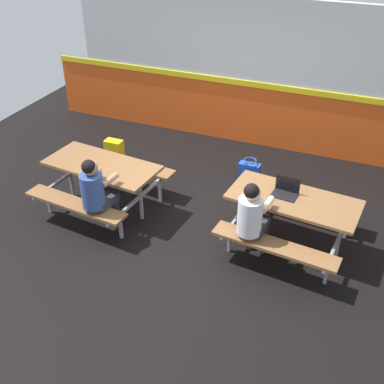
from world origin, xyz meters
The scene contains 9 objects.
ground_plane centered at (0.00, 0.00, -0.01)m, with size 10.00×10.00×0.02m, color black.
accent_backdrop centered at (0.00, 2.77, 1.25)m, with size 8.00×0.14×2.60m.
picnic_table_left centered at (-1.36, -0.14, 0.57)m, with size 1.71×1.70×0.74m.
picnic_table_right centered at (1.36, 0.03, 0.57)m, with size 1.71×1.70×0.74m.
student_nearer centered at (-1.08, -0.72, 0.71)m, with size 0.39×0.54×1.21m.
student_further centered at (0.97, -0.49, 0.71)m, with size 0.39×0.54×1.21m.
laptop_dark centered at (1.24, 0.08, 0.79)m, with size 0.34×0.25×0.22m.
backpack_dark centered at (-1.91, 1.08, 0.22)m, with size 0.30×0.22×0.44m.
tote_bag_bright centered at (0.43, 1.33, 0.19)m, with size 0.34×0.21×0.43m.
Camera 1 is at (2.05, -5.03, 4.05)m, focal length 43.97 mm.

